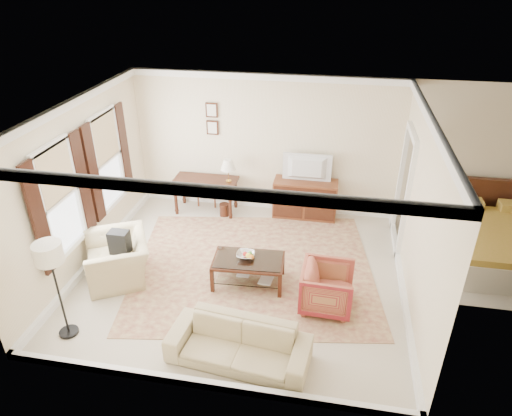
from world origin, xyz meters
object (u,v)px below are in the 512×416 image
(tv, at_px, (307,160))
(coffee_table, at_px, (248,264))
(club_armchair, at_px, (117,252))
(sideboard, at_px, (305,199))
(sofa, at_px, (239,339))
(striped_armchair, at_px, (327,286))
(writing_desk, at_px, (205,185))

(tv, bearing_deg, coffee_table, 73.54)
(tv, height_order, club_armchair, tv)
(sideboard, xyz_separation_m, sofa, (-0.53, -4.14, -0.03))
(striped_armchair, distance_m, sofa, 1.72)
(writing_desk, distance_m, sideboard, 2.12)
(writing_desk, height_order, striped_armchair, striped_armchair)
(coffee_table, relative_size, sofa, 0.63)
(tv, distance_m, club_armchair, 4.04)
(tv, relative_size, sofa, 0.50)
(sideboard, relative_size, club_armchair, 1.15)
(club_armchair, xyz_separation_m, sofa, (2.40, -1.45, -0.13))
(writing_desk, relative_size, coffee_table, 1.12)
(sideboard, xyz_separation_m, coffee_table, (-0.72, -2.47, -0.02))
(sideboard, xyz_separation_m, club_armchair, (-2.93, -2.69, 0.10))
(writing_desk, distance_m, coffee_table, 2.71)
(sideboard, distance_m, coffee_table, 2.57)
(writing_desk, xyz_separation_m, sofa, (1.58, -3.99, -0.25))
(writing_desk, relative_size, tv, 1.42)
(striped_armchair, bearing_deg, sideboard, 13.93)
(sideboard, height_order, coffee_table, sideboard)
(sideboard, distance_m, striped_armchair, 2.90)
(tv, distance_m, coffee_table, 2.71)
(coffee_table, height_order, club_armchair, club_armchair)
(writing_desk, xyz_separation_m, sideboard, (2.11, 0.15, -0.22))
(club_armchair, bearing_deg, tv, 103.71)
(coffee_table, height_order, sofa, sofa)
(writing_desk, relative_size, club_armchair, 1.17)
(tv, relative_size, club_armchair, 0.83)
(sofa, bearing_deg, sideboard, 89.24)
(striped_armchair, distance_m, club_armchair, 3.53)
(tv, relative_size, coffee_table, 0.79)
(tv, xyz_separation_m, sofa, (-0.53, -4.12, -0.91))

